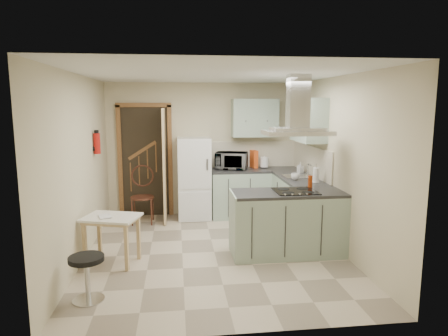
{
  "coord_description": "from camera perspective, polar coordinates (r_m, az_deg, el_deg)",
  "views": [
    {
      "loc": [
        -0.51,
        -5.46,
        2.1
      ],
      "look_at": [
        0.19,
        0.45,
        1.15
      ],
      "focal_mm": 32.0,
      "sensor_mm": 36.0,
      "label": 1
    }
  ],
  "objects": [
    {
      "name": "right_wall",
      "position": [
        5.99,
        15.95,
        0.56
      ],
      "size": [
        0.0,
        4.2,
        4.2
      ],
      "primitive_type": "plane",
      "rotation": [
        1.57,
        0.0,
        -1.57
      ],
      "color": "beige",
      "rests_on": "floor"
    },
    {
      "name": "fire_extinguisher",
      "position": [
        6.51,
        -17.69,
        3.35
      ],
      "size": [
        0.1,
        0.1,
        0.32
      ],
      "primitive_type": "cylinder",
      "color": "#B2140F",
      "rests_on": "left_wall"
    },
    {
      "name": "ceiling",
      "position": [
        5.5,
        -1.5,
        13.23
      ],
      "size": [
        4.2,
        4.2,
        0.0
      ],
      "primitive_type": "plane",
      "rotation": [
        3.14,
        0.0,
        0.0
      ],
      "color": "silver",
      "rests_on": "back_wall"
    },
    {
      "name": "doorway",
      "position": [
        7.63,
        -11.18,
        0.99
      ],
      "size": [
        1.1,
        0.12,
        2.1
      ],
      "primitive_type": "cube",
      "color": "brown",
      "rests_on": "floor"
    },
    {
      "name": "fridge",
      "position": [
        7.39,
        -4.29,
        -1.47
      ],
      "size": [
        0.6,
        0.6,
        1.5
      ],
      "primitive_type": "cube",
      "color": "white",
      "rests_on": "floor"
    },
    {
      "name": "microwave",
      "position": [
        7.47,
        1.08,
        1.05
      ],
      "size": [
        0.66,
        0.54,
        0.32
      ],
      "primitive_type": "imported",
      "rotation": [
        0.0,
        0.0,
        -0.31
      ],
      "color": "black",
      "rests_on": "counter_back"
    },
    {
      "name": "peninsula",
      "position": [
        5.75,
        9.09,
        -7.75
      ],
      "size": [
        1.55,
        0.65,
        0.9
      ],
      "primitive_type": "cube",
      "color": "#9EB2A0",
      "rests_on": "floor"
    },
    {
      "name": "counter_right",
      "position": [
        7.08,
        9.91,
        -4.54
      ],
      "size": [
        0.6,
        1.95,
        0.9
      ],
      "primitive_type": "cube",
      "color": "#9EB2A0",
      "rests_on": "floor"
    },
    {
      "name": "hob",
      "position": [
        5.66,
        10.18,
        -3.27
      ],
      "size": [
        0.58,
        0.5,
        0.01
      ],
      "primitive_type": "cube",
      "color": "black",
      "rests_on": "peninsula"
    },
    {
      "name": "left_wall",
      "position": [
        5.68,
        -19.85,
        -0.1
      ],
      "size": [
        0.0,
        4.2,
        4.2
      ],
      "primitive_type": "plane",
      "rotation": [
        1.57,
        0.0,
        1.57
      ],
      "color": "beige",
      "rests_on": "floor"
    },
    {
      "name": "kettle",
      "position": [
        7.64,
        5.77,
        0.85
      ],
      "size": [
        0.19,
        0.19,
        0.23
      ],
      "primitive_type": "cylinder",
      "rotation": [
        0.0,
        0.0,
        0.29
      ],
      "color": "white",
      "rests_on": "counter_back"
    },
    {
      "name": "red_bottle",
      "position": [
        5.93,
        12.21,
        -1.94
      ],
      "size": [
        0.07,
        0.07,
        0.18
      ],
      "primitive_type": "cylinder",
      "rotation": [
        0.0,
        0.0,
        0.16
      ],
      "color": "#B93D0F",
      "rests_on": "peninsula"
    },
    {
      "name": "drop_leaf_table",
      "position": [
        5.58,
        -15.66,
        -9.86
      ],
      "size": [
        0.81,
        0.7,
        0.65
      ],
      "primitive_type": "cube",
      "rotation": [
        0.0,
        0.0,
        -0.3
      ],
      "color": "#DBB286",
      "rests_on": "floor"
    },
    {
      "name": "stool",
      "position": [
        4.69,
        -18.94,
        -14.66
      ],
      "size": [
        0.45,
        0.45,
        0.5
      ],
      "primitive_type": "cylinder",
      "rotation": [
        0.0,
        0.0,
        0.23
      ],
      "color": "black",
      "rests_on": "floor"
    },
    {
      "name": "wall_cabinet_back",
      "position": [
        7.54,
        4.41,
        7.14
      ],
      "size": [
        0.85,
        0.35,
        0.7
      ],
      "primitive_type": "cube",
      "color": "#9EB2A0",
      "rests_on": "back_wall"
    },
    {
      "name": "splashback",
      "position": [
        7.75,
        4.18,
        2.01
      ],
      "size": [
        1.68,
        0.02,
        0.5
      ],
      "primitive_type": "cube",
      "color": "beige",
      "rests_on": "counter_back"
    },
    {
      "name": "book",
      "position": [
        5.44,
        -17.46,
        -6.35
      ],
      "size": [
        0.21,
        0.24,
        0.09
      ],
      "primitive_type": "imported",
      "rotation": [
        0.0,
        0.0,
        0.33
      ],
      "color": "#9F353A",
      "rests_on": "drop_leaf_table"
    },
    {
      "name": "sink",
      "position": [
        6.83,
        10.44,
        -1.16
      ],
      "size": [
        0.45,
        0.4,
        0.01
      ],
      "primitive_type": "cube",
      "color": "silver",
      "rests_on": "counter_right"
    },
    {
      "name": "counter_back",
      "position": [
        7.54,
        2.29,
        -3.58
      ],
      "size": [
        1.08,
        0.6,
        0.9
      ],
      "primitive_type": "cube",
      "color": "#9EB2A0",
      "rests_on": "floor"
    },
    {
      "name": "bentwood_chair",
      "position": [
        7.25,
        -11.59,
        -4.14
      ],
      "size": [
        0.43,
        0.43,
        0.93
      ],
      "primitive_type": "cube",
      "rotation": [
        0.0,
        0.0,
        -0.03
      ],
      "color": "#462F17",
      "rests_on": "floor"
    },
    {
      "name": "cup",
      "position": [
        6.5,
        10.16,
        -1.23
      ],
      "size": [
        0.17,
        0.17,
        0.11
      ],
      "primitive_type": "imported",
      "rotation": [
        0.0,
        0.0,
        -0.24
      ],
      "color": "white",
      "rests_on": "counter_right"
    },
    {
      "name": "floor",
      "position": [
        5.88,
        -1.4,
        -11.88
      ],
      "size": [
        4.2,
        4.2,
        0.0
      ],
      "primitive_type": "plane",
      "color": "#C0AF95",
      "rests_on": "ground"
    },
    {
      "name": "back_wall",
      "position": [
        7.63,
        -2.93,
        2.66
      ],
      "size": [
        3.6,
        0.0,
        3.6
      ],
      "primitive_type": "plane",
      "rotation": [
        1.57,
        0.0,
        0.0
      ],
      "color": "beige",
      "rests_on": "floor"
    },
    {
      "name": "extractor_hood",
      "position": [
        5.54,
        10.41,
        4.98
      ],
      "size": [
        0.9,
        0.55,
        0.1
      ],
      "primitive_type": "cube",
      "color": "silver",
      "rests_on": "ceiling"
    },
    {
      "name": "wall_cabinet_right",
      "position": [
        6.67,
        11.96,
        6.72
      ],
      "size": [
        0.35,
        0.9,
        0.7
      ],
      "primitive_type": "cube",
      "color": "#9EB2A0",
      "rests_on": "right_wall"
    },
    {
      "name": "soap_bottle",
      "position": [
        7.2,
        10.84,
        0.06
      ],
      "size": [
        0.11,
        0.11,
        0.19
      ],
      "primitive_type": "imported",
      "rotation": [
        0.0,
        0.0,
        0.38
      ],
      "color": "#AFB1BB",
      "rests_on": "counter_right"
    },
    {
      "name": "paper_towel",
      "position": [
        6.33,
        12.99,
        -0.97
      ],
      "size": [
        0.13,
        0.13,
        0.24
      ],
      "primitive_type": "cylinder",
      "rotation": [
        0.0,
        0.0,
        -0.43
      ],
      "color": "silver",
      "rests_on": "counter_right"
    },
    {
      "name": "cereal_box",
      "position": [
        7.67,
        4.27,
        1.3
      ],
      "size": [
        0.14,
        0.24,
        0.33
      ],
      "primitive_type": "cube",
      "rotation": [
        0.0,
        0.0,
        0.23
      ],
      "color": "#E7521B",
      "rests_on": "counter_back"
    }
  ]
}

